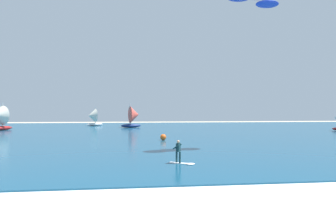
{
  "coord_description": "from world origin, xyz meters",
  "views": [
    {
      "loc": [
        -2.83,
        -8.28,
        3.8
      ],
      "look_at": [
        0.21,
        15.49,
        3.78
      ],
      "focal_mm": 32.94,
      "sensor_mm": 36.0,
      "label": 1
    }
  ],
  "objects_px": {
    "kitesurfer": "(181,155)",
    "sailboat_mid_left": "(93,117)",
    "marker_buoy": "(163,137)",
    "sailboat_center_horizon": "(134,117)"
  },
  "relations": [
    {
      "from": "marker_buoy",
      "to": "sailboat_center_horizon",
      "type": "bearing_deg",
      "value": 95.76
    },
    {
      "from": "kitesurfer",
      "to": "sailboat_center_horizon",
      "type": "xyz_separation_m",
      "value": [
        -2.51,
        50.86,
        1.97
      ]
    },
    {
      "from": "sailboat_center_horizon",
      "to": "marker_buoy",
      "type": "xyz_separation_m",
      "value": [
        3.3,
        -32.66,
        -2.18
      ]
    },
    {
      "from": "sailboat_mid_left",
      "to": "kitesurfer",
      "type": "bearing_deg",
      "value": -77.81
    },
    {
      "from": "kitesurfer",
      "to": "sailboat_mid_left",
      "type": "height_order",
      "value": "sailboat_mid_left"
    },
    {
      "from": "sailboat_center_horizon",
      "to": "marker_buoy",
      "type": "height_order",
      "value": "sailboat_center_horizon"
    },
    {
      "from": "marker_buoy",
      "to": "sailboat_mid_left",
      "type": "bearing_deg",
      "value": 108.16
    },
    {
      "from": "kitesurfer",
      "to": "sailboat_mid_left",
      "type": "xyz_separation_m",
      "value": [
        -13.02,
        60.29,
        1.7
      ]
    },
    {
      "from": "kitesurfer",
      "to": "marker_buoy",
      "type": "relative_size",
      "value": 2.47
    },
    {
      "from": "sailboat_mid_left",
      "to": "sailboat_center_horizon",
      "type": "xyz_separation_m",
      "value": [
        10.51,
        -9.43,
        0.27
      ]
    }
  ]
}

